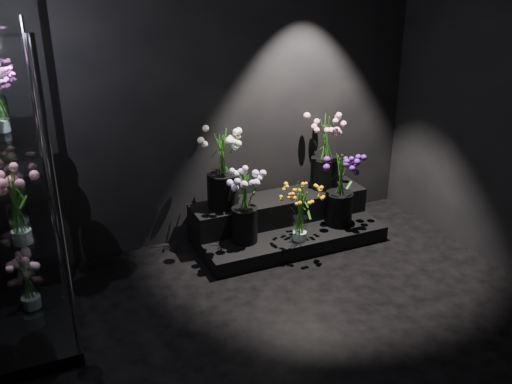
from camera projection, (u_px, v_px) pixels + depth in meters
floor at (318, 361)px, 3.74m from camera, size 4.00×4.00×0.00m
wall_back at (209, 88)px, 4.87m from camera, size 4.00×0.00×4.00m
display_riser at (284, 222)px, 5.29m from camera, size 1.68×0.75×0.37m
display_case at (7, 198)px, 3.58m from camera, size 0.57×0.96×2.10m
bouquet_orange_bells at (300, 211)px, 4.90m from camera, size 0.35×0.35×0.53m
bouquet_lilac at (244, 202)px, 4.84m from camera, size 0.40×0.40×0.65m
bouquet_purple at (340, 186)px, 5.15m from camera, size 0.35×0.35×0.69m
bouquet_cream_roses at (222, 163)px, 4.94m from camera, size 0.41×0.41×0.74m
bouquet_pink_roses at (326, 148)px, 5.34m from camera, size 0.45×0.45×0.71m
bouquet_case_pink at (16, 206)px, 3.42m from camera, size 0.35×0.35×0.48m
bouquet_case_base_pink at (27, 279)px, 4.05m from camera, size 0.39×0.39×0.45m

